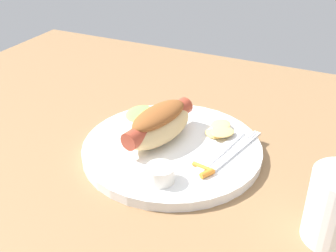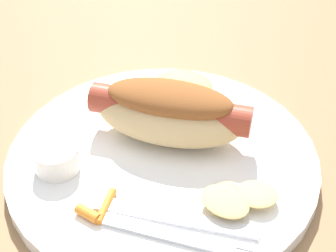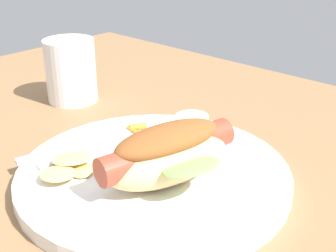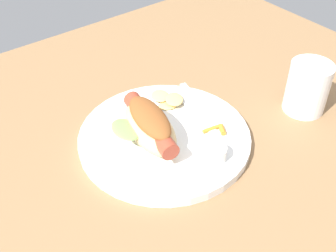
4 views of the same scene
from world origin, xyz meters
The scene contains 8 objects.
ground_plane centered at (0.00, 0.00, -0.90)cm, with size 120.00×90.00×1.80cm, color olive.
plate centered at (2.05, -1.64, 0.80)cm, with size 29.63×29.63×1.60cm, color white.
hot_dog centered at (-0.66, -1.09, 4.70)cm, with size 11.57×15.87×5.99cm.
sauce_ramekin centered at (4.60, -11.14, 2.81)cm, with size 4.22×4.22×2.42cm, color white.
fork centered at (12.11, 0.54, 1.80)cm, with size 4.64×14.46×0.40cm.
knife centered at (10.06, -0.26, 1.78)cm, with size 14.02×1.40×0.36cm, color silver.
chips_pile centered at (7.95, 5.05, 2.36)cm, with size 6.31×7.73×1.39cm.
carrot_garnish centered at (9.79, -6.59, 2.01)cm, with size 3.88×3.22×0.93cm.
Camera 2 is at (38.14, 1.23, 34.73)cm, focal length 54.93 mm.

